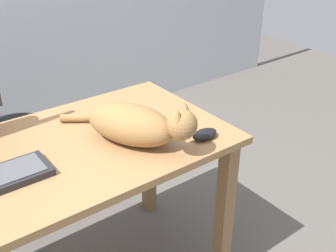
{
  "coord_description": "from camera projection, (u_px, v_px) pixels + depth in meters",
  "views": [
    {
      "loc": [
        -0.32,
        -1.24,
        1.53
      ],
      "look_at": [
        0.48,
        -0.18,
        0.81
      ],
      "focal_mm": 43.13,
      "sensor_mm": 36.0,
      "label": 1
    }
  ],
  "objects": [
    {
      "name": "computer_mouse",
      "position": [
        205.0,
        134.0,
        1.55
      ],
      "size": [
        0.11,
        0.06,
        0.04
      ],
      "primitive_type": "ellipsoid",
      "color": "black",
      "rests_on": "desk"
    },
    {
      "name": "cat",
      "position": [
        135.0,
        124.0,
        1.49
      ],
      "size": [
        0.32,
        0.56,
        0.2
      ],
      "color": "olive",
      "rests_on": "desk"
    },
    {
      "name": "desk",
      "position": [
        32.0,
        186.0,
        1.46
      ],
      "size": [
        1.53,
        0.71,
        0.75
      ],
      "color": "#9E7247",
      "rests_on": "ground_plane"
    },
    {
      "name": "office_chair",
      "position": [
        6.0,
        153.0,
        2.13
      ],
      "size": [
        0.48,
        0.48,
        0.91
      ],
      "color": "black",
      "rests_on": "ground_plane"
    }
  ]
}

